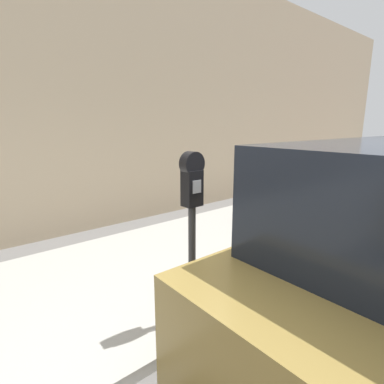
{
  "coord_description": "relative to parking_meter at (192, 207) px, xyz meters",
  "views": [
    {
      "loc": [
        -1.85,
        -0.95,
        1.94
      ],
      "look_at": [
        -0.21,
        1.03,
        1.36
      ],
      "focal_mm": 28.0,
      "sensor_mm": 36.0,
      "label": 1
    }
  ],
  "objects": [
    {
      "name": "building_facade",
      "position": [
        0.21,
        3.51,
        1.4
      ],
      "size": [
        24.0,
        0.3,
        5.23
      ],
      "color": "tan",
      "rests_on": "ground_plane"
    },
    {
      "name": "ground_plane",
      "position": [
        0.21,
        -1.03,
        -1.22
      ],
      "size": [
        60.0,
        60.0,
        0.0
      ],
      "primitive_type": "plane",
      "color": "slate"
    },
    {
      "name": "sidewalk",
      "position": [
        0.21,
        1.17,
        -1.16
      ],
      "size": [
        24.0,
        2.8,
        0.11
      ],
      "color": "#ADAAA3",
      "rests_on": "ground_plane"
    },
    {
      "name": "parking_meter",
      "position": [
        0.0,
        0.0,
        0.0
      ],
      "size": [
        0.21,
        0.13,
        1.6
      ],
      "color": "#2D2D30",
      "rests_on": "sidewalk"
    }
  ]
}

